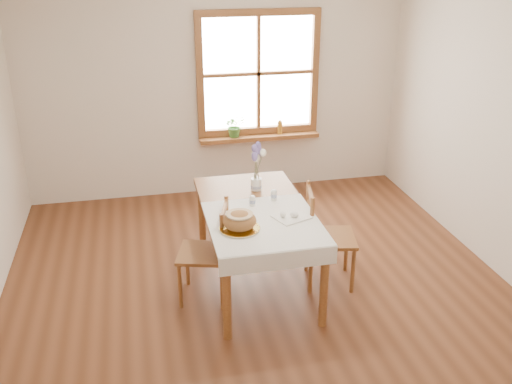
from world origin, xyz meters
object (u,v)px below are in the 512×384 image
at_px(dining_table, 256,217).
at_px(chair_right, 331,236).
at_px(chair_left, 203,252).
at_px(flower_vase, 256,185).
at_px(bread_plate, 240,229).

bearing_deg(dining_table, chair_right, -10.85).
bearing_deg(chair_left, chair_right, 105.85).
bearing_deg(chair_right, dining_table, 90.87).
height_order(dining_table, flower_vase, flower_vase).
height_order(chair_left, chair_right, chair_right).
height_order(dining_table, bread_plate, bread_plate).
relative_size(chair_left, flower_vase, 8.02).
bearing_deg(flower_vase, chair_right, -41.10).
distance_m(dining_table, chair_right, 0.69).
bearing_deg(flower_vase, bread_plate, -111.60).
xyz_separation_m(dining_table, flower_vase, (0.08, 0.37, 0.14)).
distance_m(chair_left, bread_plate, 0.50).
relative_size(chair_left, bread_plate, 2.83).
xyz_separation_m(chair_right, flower_vase, (-0.57, 0.50, 0.34)).
bearing_deg(chair_right, chair_left, 101.80).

